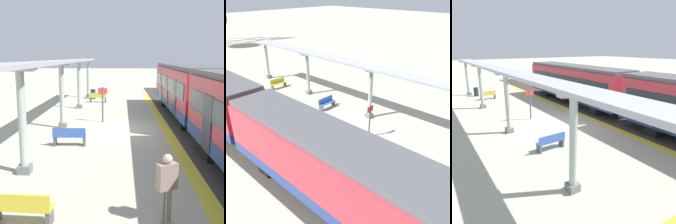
# 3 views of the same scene
# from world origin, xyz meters

# --- Properties ---
(ground_plane) EXTENTS (176.00, 176.00, 0.00)m
(ground_plane) POSITION_xyz_m (0.00, 0.00, 0.00)
(ground_plane) COLOR #ADAD97
(tactile_edge_strip) EXTENTS (0.55, 33.54, 0.01)m
(tactile_edge_strip) POSITION_xyz_m (-3.02, 0.00, 0.00)
(tactile_edge_strip) COLOR gold
(tactile_edge_strip) RESTS_ON ground
(trackbed) EXTENTS (3.20, 45.54, 0.01)m
(trackbed) POSITION_xyz_m (-4.89, 0.00, 0.00)
(trackbed) COLOR #38332D
(trackbed) RESTS_ON ground
(train_near_carriage) EXTENTS (2.65, 12.51, 3.48)m
(train_near_carriage) POSITION_xyz_m (-4.89, -4.03, 1.83)
(train_near_carriage) COLOR #B82E39
(train_near_carriage) RESTS_ON ground
(canopy_pillar_third) EXTENTS (1.10, 0.44, 3.66)m
(canopy_pillar_third) POSITION_xyz_m (2.84, -0.05, 1.86)
(canopy_pillar_third) COLOR slate
(canopy_pillar_third) RESTS_ON ground
(canopy_pillar_fourth) EXTENTS (1.10, 0.44, 3.66)m
(canopy_pillar_fourth) POSITION_xyz_m (2.84, 6.68, 1.86)
(canopy_pillar_fourth) COLOR slate
(canopy_pillar_fourth) RESTS_ON ground
(canopy_pillar_fifth) EXTENTS (1.10, 0.44, 3.66)m
(canopy_pillar_fifth) POSITION_xyz_m (2.84, 13.06, 1.86)
(canopy_pillar_fifth) COLOR slate
(canopy_pillar_fifth) RESTS_ON ground
(canopy_beam) EXTENTS (1.20, 26.88, 0.16)m
(canopy_beam) POSITION_xyz_m (2.84, 0.02, 3.74)
(canopy_beam) COLOR #A8AAB2
(canopy_beam) RESTS_ON canopy_pillar_nearest
(bench_near_end) EXTENTS (1.52, 0.52, 0.86)m
(bench_near_end) POSITION_xyz_m (1.86, 9.94, 0.44)
(bench_near_end) COLOR gold
(bench_near_end) RESTS_ON ground
(bench_far_end) EXTENTS (1.51, 0.48, 0.86)m
(bench_far_end) POSITION_xyz_m (1.85, 3.39, 0.44)
(bench_far_end) COLOR #3258AD
(bench_far_end) RESTS_ON ground
(platform_info_sign) EXTENTS (0.56, 0.10, 2.20)m
(platform_info_sign) POSITION_xyz_m (0.66, -1.67, 1.33)
(platform_info_sign) COLOR #4C4C51
(platform_info_sign) RESTS_ON ground
(passenger_waiting_near_edge) EXTENTS (0.56, 0.43, 1.76)m
(passenger_waiting_near_edge) POSITION_xyz_m (-1.63, 9.67, 1.10)
(passenger_waiting_near_edge) COLOR gray
(passenger_waiting_near_edge) RESTS_ON ground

